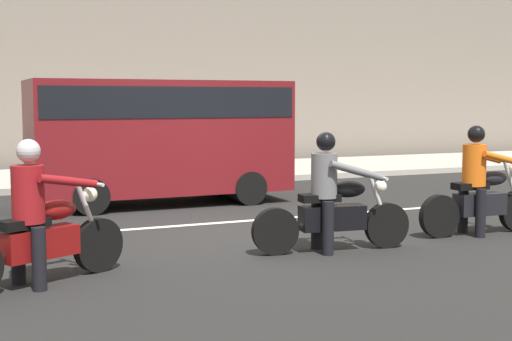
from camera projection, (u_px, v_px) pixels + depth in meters
The scene contains 8 objects.
ground_plane at pixel (248, 232), 10.65m from camera, with size 80.00×80.00×0.00m, color black.
sidewalk_slab at pixel (124, 176), 17.93m from camera, with size 40.00×4.40×0.14m, color #A8A399.
lane_marking_stripe at pixel (172, 226), 11.10m from camera, with size 18.00×0.14×0.01m, color silver.
motorcycle_with_rider_crimson at pixel (38, 226), 7.52m from camera, with size 1.99×1.10×1.57m.
motorcycle_with_rider_gray at pixel (332, 203), 9.22m from camera, with size 2.17×0.73×1.57m.
motorcycle_with_rider_orange_stripe at pixel (479, 190), 10.39m from camera, with size 2.03×0.70×1.61m.
parked_van_maroon at pixel (160, 133), 13.47m from camera, with size 4.80×1.96×2.34m.
street_sign_post at pixel (37, 118), 17.44m from camera, with size 0.44×0.08×2.29m.
Camera 1 is at (-4.11, -9.67, 1.97)m, focal length 49.68 mm.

